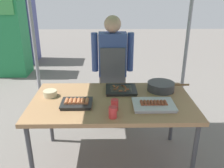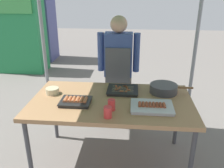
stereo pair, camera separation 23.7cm
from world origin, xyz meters
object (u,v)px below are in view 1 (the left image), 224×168
at_px(tray_meat_skewers, 121,90).
at_px(neighbor_stall_left, 13,20).
at_px(tray_pork_links, 77,103).
at_px(cooking_wok, 161,86).
at_px(drink_cup_by_wok, 115,105).
at_px(drink_cup_near_edge, 113,112).
at_px(tray_grilled_sausages, 154,105).
at_px(condiment_bowl, 50,94).
at_px(vendor_woman, 113,66).
at_px(stall_table, 112,105).

height_order(tray_meat_skewers, neighbor_stall_left, neighbor_stall_left).
height_order(tray_pork_links, cooking_wok, cooking_wok).
bearing_deg(drink_cup_by_wok, tray_pork_links, 163.93).
bearing_deg(cooking_wok, tray_meat_skewers, -178.12).
bearing_deg(tray_meat_skewers, drink_cup_near_edge, -99.79).
bearing_deg(drink_cup_near_edge, cooking_wok, 47.37).
xyz_separation_m(tray_grilled_sausages, drink_cup_by_wok, (-0.37, -0.06, 0.03)).
relative_size(condiment_bowl, neighbor_stall_left, 0.07).
xyz_separation_m(tray_meat_skewers, vendor_woman, (-0.08, 0.52, 0.11)).
relative_size(tray_meat_skewers, vendor_woman, 0.22).
height_order(tray_grilled_sausages, drink_cup_near_edge, drink_cup_near_edge).
bearing_deg(condiment_bowl, tray_pork_links, -34.03).
bearing_deg(drink_cup_near_edge, vendor_woman, 89.20).
bearing_deg(tray_pork_links, drink_cup_by_wok, -16.07).
height_order(vendor_woman, neighbor_stall_left, neighbor_stall_left).
relative_size(vendor_woman, neighbor_stall_left, 0.72).
relative_size(tray_grilled_sausages, cooking_wok, 0.87).
bearing_deg(tray_pork_links, condiment_bowl, 145.97).
bearing_deg(neighbor_stall_left, tray_meat_skewers, -56.24).
xyz_separation_m(drink_cup_near_edge, vendor_woman, (0.02, 1.08, 0.07)).
relative_size(drink_cup_by_wok, vendor_woman, 0.07).
bearing_deg(tray_pork_links, vendor_woman, 66.93).
xyz_separation_m(stall_table, tray_pork_links, (-0.34, -0.11, 0.07)).
relative_size(stall_table, drink_cup_by_wok, 15.40).
height_order(drink_cup_near_edge, vendor_woman, vendor_woman).
bearing_deg(drink_cup_by_wok, neighbor_stall_left, 120.10).
height_order(condiment_bowl, drink_cup_near_edge, drink_cup_near_edge).
distance_m(vendor_woman, neighbor_stall_left, 3.99).
bearing_deg(vendor_woman, tray_meat_skewers, 98.98).
relative_size(cooking_wok, neighbor_stall_left, 0.22).
bearing_deg(drink_cup_near_edge, tray_meat_skewers, 80.21).
height_order(cooking_wok, drink_cup_by_wok, drink_cup_by_wok).
height_order(tray_grilled_sausages, drink_cup_by_wok, drink_cup_by_wok).
bearing_deg(stall_table, tray_pork_links, -162.47).
relative_size(condiment_bowl, drink_cup_by_wok, 1.32).
xyz_separation_m(tray_meat_skewers, cooking_wok, (0.43, 0.01, 0.03)).
bearing_deg(neighbor_stall_left, drink_cup_near_edge, -60.86).
xyz_separation_m(tray_grilled_sausages, tray_meat_skewers, (-0.29, 0.36, -0.00)).
height_order(stall_table, tray_meat_skewers, tray_meat_skewers).
distance_m(tray_grilled_sausages, drink_cup_by_wok, 0.37).
bearing_deg(stall_table, drink_cup_near_edge, -89.37).
height_order(drink_cup_near_edge, neighbor_stall_left, neighbor_stall_left).
distance_m(stall_table, tray_grilled_sausages, 0.42).
relative_size(tray_grilled_sausages, drink_cup_by_wok, 3.75).
distance_m(stall_table, drink_cup_near_edge, 0.36).
distance_m(tray_meat_skewers, condiment_bowl, 0.74).
bearing_deg(condiment_bowl, tray_grilled_sausages, -13.25).
bearing_deg(condiment_bowl, neighbor_stall_left, 114.48).
relative_size(tray_grilled_sausages, neighbor_stall_left, 0.19).
height_order(stall_table, tray_grilled_sausages, tray_grilled_sausages).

